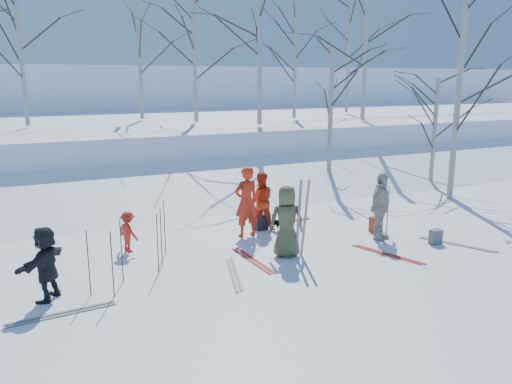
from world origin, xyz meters
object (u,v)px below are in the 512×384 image
backpack_grey (436,237)px  skier_red_north (246,202)px  backpack_dark (261,223)px  skier_olive_center (287,221)px  backpack_red (376,224)px  skier_red_seated (128,232)px  skier_redor_behind (260,201)px  skier_cream_east (380,206)px  skier_grey_west (46,263)px  dog (277,223)px

backpack_grey → skier_red_north: bearing=146.8°
backpack_dark → skier_olive_center: bearing=-100.5°
backpack_red → skier_red_seated: bearing=168.9°
skier_red_seated → backpack_dark: bearing=-111.2°
skier_olive_center → skier_red_seated: size_ratio=1.70×
skier_olive_center → skier_redor_behind: skier_olive_center is taller
backpack_red → skier_cream_east: bearing=-121.3°
skier_redor_behind → skier_red_seated: skier_redor_behind is taller
backpack_red → backpack_grey: backpack_red is taller
backpack_red → backpack_dark: (-2.79, 1.53, -0.01)m
skier_red_north → backpack_red: size_ratio=4.54×
skier_redor_behind → skier_grey_west: bearing=39.3°
skier_redor_behind → backpack_dark: 0.62m
skier_red_seated → dog: skier_red_seated is taller
dog → backpack_grey: 4.19m
skier_redor_behind → backpack_dark: (0.00, -0.06, -0.61)m
skier_olive_center → skier_cream_east: bearing=-162.2°
skier_redor_behind → skier_red_seated: (-3.74, -0.30, -0.31)m
skier_olive_center → backpack_red: skier_olive_center is taller
dog → backpack_grey: size_ratio=1.38×
skier_redor_behind → dog: bearing=150.5°
skier_red_seated → skier_cream_east: bearing=-131.7°
skier_grey_west → skier_olive_center: bearing=128.2°
skier_olive_center → skier_grey_west: size_ratio=1.18×
dog → skier_grey_west: bearing=6.8°
skier_red_north → skier_grey_west: 5.45m
skier_red_seated → backpack_grey: size_ratio=2.66×
skier_red_seated → backpack_red: skier_red_seated is taller
dog → skier_olive_center: bearing=56.6°
skier_red_seated → backpack_dark: size_ratio=2.53×
skier_olive_center → skier_red_seated: 3.88m
skier_redor_behind → skier_cream_east: size_ratio=0.91×
skier_red_north → backpack_dark: bearing=-155.1°
skier_red_north → backpack_grey: bearing=141.8°
skier_olive_center → dog: skier_olive_center is taller
skier_red_north → skier_redor_behind: skier_red_north is taller
skier_red_seated → backpack_red: 6.67m
skier_cream_east → skier_red_north: bearing=122.3°
skier_grey_west → dog: 6.39m
skier_red_north → backpack_dark: size_ratio=4.77×
skier_redor_behind → skier_cream_east: bearing=155.0°
skier_olive_center → skier_grey_west: 5.30m
skier_red_seated → skier_olive_center: bearing=-145.1°
skier_red_north → skier_cream_east: bearing=145.3°
skier_red_north → skier_redor_behind: bearing=-151.3°
backpack_dark → skier_cream_east: bearing=-40.8°
backpack_red → backpack_dark: backpack_red is taller
skier_red_seated → backpack_red: (6.54, -1.28, -0.30)m
dog → backpack_red: size_ratio=1.25×
skier_cream_east → dog: bearing=111.2°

